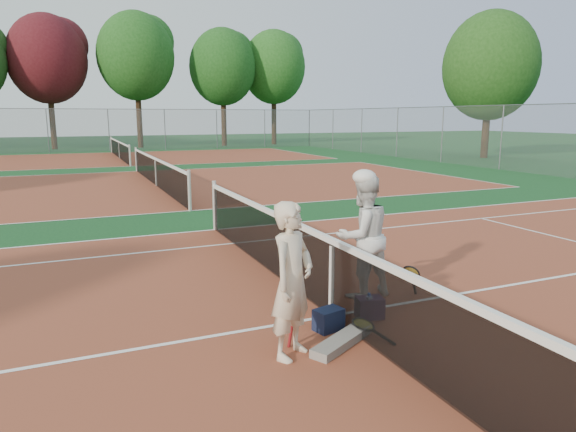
{
  "coord_description": "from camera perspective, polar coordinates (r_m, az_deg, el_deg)",
  "views": [
    {
      "loc": [
        -2.93,
        -5.43,
        2.5
      ],
      "look_at": [
        0.0,
        1.38,
        1.05
      ],
      "focal_mm": 32.0,
      "sensor_mm": 36.0,
      "label": 1
    }
  ],
  "objects": [
    {
      "name": "tree_back_5",
      "position": [
        47.01,
        -1.6,
        16.18
      ],
      "size": [
        5.57,
        5.57,
        9.93
      ],
      "color": "#382314",
      "rests_on": "ground"
    },
    {
      "name": "racket_spare",
      "position": [
        6.19,
        8.34,
        -12.12
      ],
      "size": [
        0.45,
        0.65,
        0.15
      ],
      "primitive_type": null,
      "rotation": [
        0.0,
        0.0,
        1.9
      ],
      "color": "black",
      "rests_on": "ground"
    },
    {
      "name": "racket_red",
      "position": [
        5.75,
        0.81,
        -11.44
      ],
      "size": [
        0.22,
        0.3,
        0.59
      ],
      "primitive_type": null,
      "rotation": [
        0.0,
        0.0,
        0.29
      ],
      "color": "maroon",
      "rests_on": "ground"
    },
    {
      "name": "court_main",
      "position": [
        6.66,
        4.8,
        -11.0
      ],
      "size": [
        23.77,
        10.97,
        0.01
      ],
      "primitive_type": "cube",
      "color": "brown",
      "rests_on": "ground"
    },
    {
      "name": "net_far_a",
      "position": [
        19.26,
        -14.47,
        4.77
      ],
      "size": [
        0.1,
        10.98,
        1.02
      ],
      "primitive_type": null,
      "color": "black",
      "rests_on": "ground"
    },
    {
      "name": "player_b",
      "position": [
        7.17,
        8.3,
        -2.24
      ],
      "size": [
        0.9,
        0.73,
        1.73
      ],
      "primitive_type": "imported",
      "rotation": [
        0.0,
        0.0,
        3.23
      ],
      "color": "silver",
      "rests_on": "ground"
    },
    {
      "name": "tree_back_4",
      "position": [
        44.83,
        -7.28,
        16.08
      ],
      "size": [
        5.51,
        5.51,
        9.69
      ],
      "color": "#382314",
      "rests_on": "ground"
    },
    {
      "name": "racket_black_held",
      "position": [
        7.3,
        13.48,
        -7.19
      ],
      "size": [
        0.46,
        0.44,
        0.5
      ],
      "primitive_type": null,
      "rotation": [
        0.0,
        0.0,
        3.79
      ],
      "color": "black",
      "rests_on": "ground"
    },
    {
      "name": "net_far_b",
      "position": [
        32.62,
        -18.25,
        7.0
      ],
      "size": [
        0.1,
        10.98,
        1.02
      ],
      "primitive_type": null,
      "color": "black",
      "rests_on": "ground"
    },
    {
      "name": "ground",
      "position": [
        6.66,
        4.79,
        -11.03
      ],
      "size": [
        130.0,
        130.0,
        0.0
      ],
      "primitive_type": "plane",
      "color": "#113E1A",
      "rests_on": "ground"
    },
    {
      "name": "court_far_a",
      "position": [
        19.32,
        -14.4,
        3.28
      ],
      "size": [
        23.77,
        10.97,
        0.01
      ],
      "primitive_type": "cube",
      "color": "brown",
      "rests_on": "ground"
    },
    {
      "name": "player_a",
      "position": [
        5.33,
        0.46,
        -7.2
      ],
      "size": [
        0.72,
        0.68,
        1.66
      ],
      "primitive_type": "imported",
      "rotation": [
        0.0,
        0.0,
        0.63
      ],
      "color": "beige",
      "rests_on": "ground"
    },
    {
      "name": "sports_bag_purple",
      "position": [
        6.61,
        9.06,
        -10.04
      ],
      "size": [
        0.37,
        0.29,
        0.27
      ],
      "primitive_type": "cube",
      "rotation": [
        0.0,
        0.0,
        -0.22
      ],
      "color": "#29102D",
      "rests_on": "ground"
    },
    {
      "name": "net_main",
      "position": [
        6.48,
        4.87,
        -6.85
      ],
      "size": [
        0.1,
        10.98,
        1.02
      ],
      "primitive_type": null,
      "color": "black",
      "rests_on": "ground"
    },
    {
      "name": "sports_bag_navy",
      "position": [
        6.21,
        4.52,
        -11.4
      ],
      "size": [
        0.38,
        0.3,
        0.26
      ],
      "primitive_type": "cube",
      "rotation": [
        0.0,
        0.0,
        0.24
      ],
      "color": "black",
      "rests_on": "ground"
    },
    {
      "name": "fence_back",
      "position": [
        39.55,
        -19.29,
        8.99
      ],
      "size": [
        32.0,
        0.06,
        3.0
      ],
      "primitive_type": null,
      "color": "slate",
      "rests_on": "ground"
    },
    {
      "name": "water_bottle",
      "position": [
        6.57,
        8.96,
        -10.02
      ],
      "size": [
        0.09,
        0.09,
        0.3
      ],
      "primitive_type": "cylinder",
      "color": "#C6E0FB",
      "rests_on": "ground"
    },
    {
      "name": "court_far_b",
      "position": [
        32.66,
        -18.19,
        6.11
      ],
      "size": [
        23.77,
        10.97,
        0.01
      ],
      "primitive_type": "cube",
      "color": "brown",
      "rests_on": "ground"
    },
    {
      "name": "net_cover_canvas",
      "position": [
        5.87,
        6.0,
        -13.67
      ],
      "size": [
        0.94,
        0.66,
        0.1
      ],
      "primitive_type": "cube",
      "rotation": [
        0.0,
        0.0,
        0.52
      ],
      "color": "slate",
      "rests_on": "ground"
    },
    {
      "name": "tree_back_3",
      "position": [
        43.57,
        -16.55,
        16.64
      ],
      "size": [
        5.93,
        5.93,
        10.51
      ],
      "color": "#382314",
      "rests_on": "ground"
    },
    {
      "name": "tree_right_1",
      "position": [
        33.8,
        21.56,
        15.22
      ],
      "size": [
        5.53,
        5.53,
        8.59
      ],
      "color": "#382314",
      "rests_on": "ground"
    },
    {
      "name": "tree_back_maroon",
      "position": [
        43.78,
        -25.19,
        15.49
      ],
      "size": [
        5.72,
        5.72,
        9.97
      ],
      "color": "#382314",
      "rests_on": "ground"
    }
  ]
}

